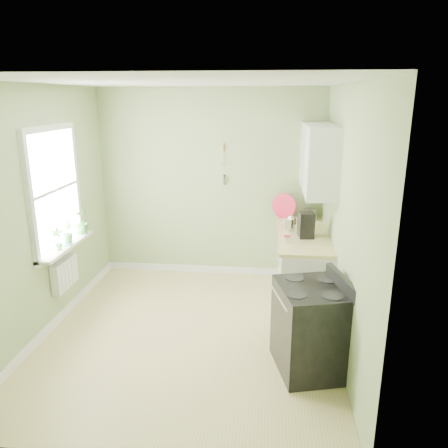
# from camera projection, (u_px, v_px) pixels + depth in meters

# --- Properties ---
(floor) EXTENTS (3.20, 3.60, 0.02)m
(floor) POSITION_uv_depth(u_px,v_px,m) (190.00, 334.00, 4.92)
(floor) COLOR tan
(floor) RESTS_ON ground
(ceiling) EXTENTS (3.20, 3.60, 0.02)m
(ceiling) POSITION_uv_depth(u_px,v_px,m) (184.00, 81.00, 4.16)
(ceiling) COLOR white
(ceiling) RESTS_ON wall_back
(wall_back) EXTENTS (3.20, 0.02, 2.70)m
(wall_back) POSITION_uv_depth(u_px,v_px,m) (210.00, 185.00, 6.27)
(wall_back) COLOR #9BB078
(wall_back) RESTS_ON floor
(wall_left) EXTENTS (0.02, 3.60, 2.70)m
(wall_left) POSITION_uv_depth(u_px,v_px,m) (40.00, 214.00, 4.71)
(wall_left) COLOR #9BB078
(wall_left) RESTS_ON floor
(wall_right) EXTENTS (0.02, 3.60, 2.70)m
(wall_right) POSITION_uv_depth(u_px,v_px,m) (345.00, 222.00, 4.38)
(wall_right) COLOR #9BB078
(wall_right) RESTS_ON floor
(base_cabinets) EXTENTS (0.60, 1.60, 0.87)m
(base_cabinets) POSITION_uv_depth(u_px,v_px,m) (302.00, 269.00, 5.62)
(base_cabinets) COLOR white
(base_cabinets) RESTS_ON floor
(countertop) EXTENTS (0.64, 1.60, 0.04)m
(countertop) POSITION_uv_depth(u_px,v_px,m) (303.00, 235.00, 5.50)
(countertop) COLOR beige
(countertop) RESTS_ON base_cabinets
(upper_cabinets) EXTENTS (0.35, 1.40, 0.80)m
(upper_cabinets) POSITION_uv_depth(u_px,v_px,m) (318.00, 158.00, 5.31)
(upper_cabinets) COLOR white
(upper_cabinets) RESTS_ON wall_right
(window) EXTENTS (0.06, 1.14, 1.44)m
(window) POSITION_uv_depth(u_px,v_px,m) (54.00, 190.00, 4.93)
(window) COLOR white
(window) RESTS_ON wall_left
(window_sill) EXTENTS (0.18, 1.14, 0.04)m
(window_sill) POSITION_uv_depth(u_px,v_px,m) (66.00, 246.00, 5.11)
(window_sill) COLOR white
(window_sill) RESTS_ON wall_left
(radiator) EXTENTS (0.12, 0.50, 0.35)m
(radiator) POSITION_uv_depth(u_px,v_px,m) (64.00, 274.00, 5.16)
(radiator) COLOR white
(radiator) RESTS_ON wall_left
(wall_utensils) EXTENTS (0.02, 0.14, 0.58)m
(wall_utensils) POSITION_uv_depth(u_px,v_px,m) (224.00, 170.00, 6.16)
(wall_utensils) COLOR beige
(wall_utensils) RESTS_ON wall_back
(stove) EXTENTS (0.77, 0.83, 0.98)m
(stove) POSITION_uv_depth(u_px,v_px,m) (311.00, 328.00, 4.18)
(stove) COLOR black
(stove) RESTS_ON floor
(stand_mixer) EXTENTS (0.19, 0.32, 0.37)m
(stand_mixer) POSITION_uv_depth(u_px,v_px,m) (309.00, 207.00, 6.14)
(stand_mixer) COLOR #B2B2B7
(stand_mixer) RESTS_ON countertop
(kettle) EXTENTS (0.20, 0.12, 0.20)m
(kettle) POSITION_uv_depth(u_px,v_px,m) (290.00, 223.00, 5.57)
(kettle) COLOR silver
(kettle) RESTS_ON countertop
(coffee_maker) EXTENTS (0.20, 0.22, 0.31)m
(coffee_maker) POSITION_uv_depth(u_px,v_px,m) (306.00, 226.00, 5.30)
(coffee_maker) COLOR black
(coffee_maker) RESTS_ON countertop
(red_tray) EXTENTS (0.35, 0.20, 0.35)m
(red_tray) POSITION_uv_depth(u_px,v_px,m) (284.00, 206.00, 6.15)
(red_tray) COLOR #D12348
(red_tray) RESTS_ON countertop
(jar) EXTENTS (0.08, 0.08, 0.09)m
(jar) POSITION_uv_depth(u_px,v_px,m) (287.00, 239.00, 5.13)
(jar) COLOR tan
(jar) RESTS_ON countertop
(plant_a) EXTENTS (0.17, 0.14, 0.26)m
(plant_a) POSITION_uv_depth(u_px,v_px,m) (58.00, 239.00, 4.88)
(plant_a) COLOR #387B36
(plant_a) RESTS_ON window_sill
(plant_b) EXTENTS (0.18, 0.19, 0.27)m
(plant_b) POSITION_uv_depth(u_px,v_px,m) (68.00, 232.00, 5.12)
(plant_b) COLOR #387B36
(plant_b) RESTS_ON window_sill
(plant_c) EXTENTS (0.24, 0.24, 0.31)m
(plant_c) POSITION_uv_depth(u_px,v_px,m) (81.00, 222.00, 5.48)
(plant_c) COLOR #387B36
(plant_c) RESTS_ON window_sill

